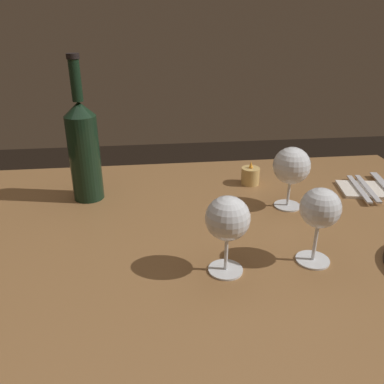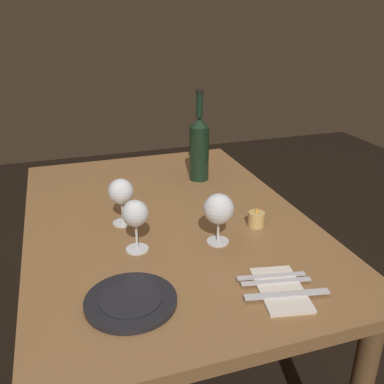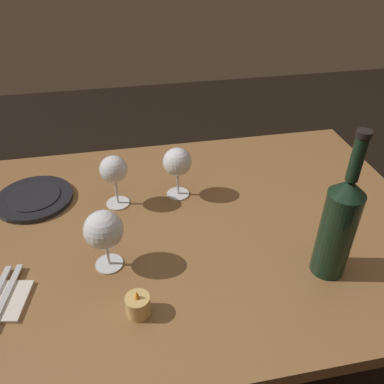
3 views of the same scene
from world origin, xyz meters
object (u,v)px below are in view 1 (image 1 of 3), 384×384
at_px(votive_candle, 250,176).
at_px(fork_outer, 359,189).
at_px(wine_bottle, 84,149).
at_px(wine_glass_right, 320,210).
at_px(fork_inner, 368,188).
at_px(wine_glass_centre, 230,220).
at_px(wine_glass_left, 291,167).
at_px(folded_napkin, 376,190).

relative_size(votive_candle, fork_outer, 0.37).
height_order(wine_bottle, votive_candle, wine_bottle).
bearing_deg(fork_outer, wine_glass_right, -130.33).
distance_m(wine_glass_right, fork_inner, 0.42).
bearing_deg(fork_inner, votive_candle, 163.09).
height_order(wine_glass_centre, fork_outer, wine_glass_centre).
relative_size(votive_candle, fork_inner, 0.37).
height_order(wine_glass_left, fork_outer, wine_glass_left).
xyz_separation_m(wine_glass_centre, folded_napkin, (0.48, 0.31, -0.10)).
xyz_separation_m(wine_glass_left, fork_outer, (0.22, 0.06, -0.10)).
distance_m(wine_glass_centre, fork_inner, 0.56).
bearing_deg(wine_glass_left, fork_inner, 13.76).
relative_size(wine_glass_left, fork_outer, 0.87).
distance_m(folded_napkin, fork_outer, 0.05).
distance_m(wine_bottle, folded_napkin, 0.79).
height_order(wine_glass_centre, wine_bottle, wine_bottle).
distance_m(wine_glass_left, wine_glass_right, 0.24).
relative_size(wine_glass_left, folded_napkin, 0.75).
bearing_deg(wine_glass_centre, wine_glass_right, 3.76).
height_order(votive_candle, fork_outer, votive_candle).
xyz_separation_m(votive_candle, folded_napkin, (0.33, -0.09, -0.02)).
distance_m(wine_glass_left, wine_glass_centre, 0.32).
xyz_separation_m(wine_glass_left, fork_inner, (0.25, 0.06, -0.10)).
height_order(wine_glass_right, wine_glass_centre, wine_glass_right).
bearing_deg(wine_glass_centre, fork_inner, 34.46).
height_order(wine_bottle, folded_napkin, wine_bottle).
relative_size(wine_glass_left, votive_candle, 2.32).
height_order(wine_glass_centre, votive_candle, wine_glass_centre).
relative_size(wine_glass_left, wine_glass_centre, 1.01).
relative_size(wine_bottle, folded_napkin, 1.75).
distance_m(wine_glass_centre, votive_candle, 0.44).
xyz_separation_m(wine_glass_right, wine_bottle, (-0.47, 0.35, 0.02)).
distance_m(wine_glass_left, fork_outer, 0.25).
bearing_deg(votive_candle, wine_glass_centre, -110.06).
height_order(votive_candle, fork_inner, votive_candle).
bearing_deg(wine_glass_right, wine_glass_left, 82.53).
distance_m(votive_candle, fork_inner, 0.32).
relative_size(wine_glass_right, votive_candle, 2.32).
xyz_separation_m(wine_glass_right, fork_outer, (0.25, 0.30, -0.10)).
distance_m(wine_bottle, votive_candle, 0.46).
xyz_separation_m(wine_glass_right, votive_candle, (-0.03, 0.39, -0.09)).
bearing_deg(wine_glass_left, wine_glass_right, -97.47).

